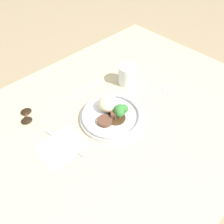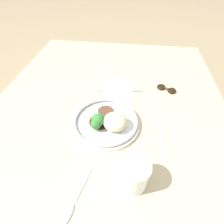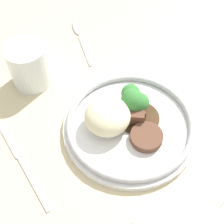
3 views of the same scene
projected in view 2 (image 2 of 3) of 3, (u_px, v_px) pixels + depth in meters
ground_plane at (105, 127)px, 0.69m from camera, size 8.00×8.00×0.00m
dining_table at (105, 124)px, 0.68m from camera, size 1.40×0.98×0.04m
napkin at (119, 88)px, 0.81m from camera, size 0.16×0.13×0.00m
plate at (106, 121)px, 0.63m from camera, size 0.25×0.25×0.07m
juice_glass at (134, 175)px, 0.47m from camera, size 0.08×0.08×0.09m
fork at (124, 90)px, 0.80m from camera, size 0.04×0.19×0.00m
knife at (162, 138)px, 0.60m from camera, size 0.20×0.02×0.00m
spoon at (72, 207)px, 0.45m from camera, size 0.16×0.05×0.01m
sunglasses at (166, 89)px, 0.80m from camera, size 0.08×0.10×0.01m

